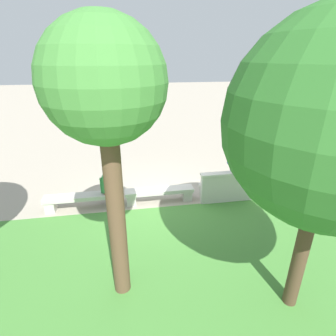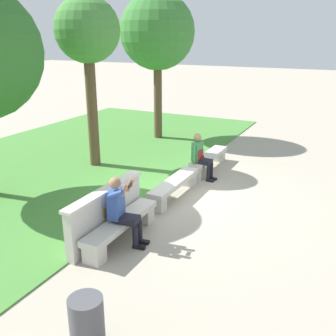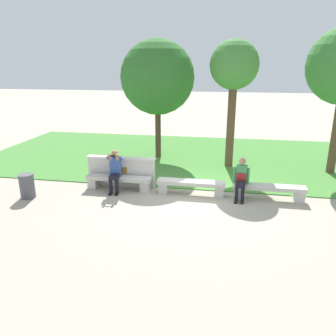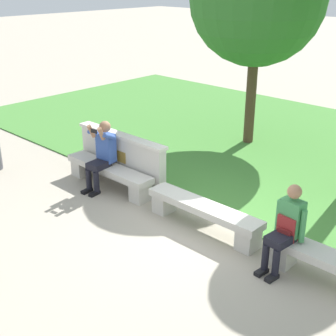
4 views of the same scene
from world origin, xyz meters
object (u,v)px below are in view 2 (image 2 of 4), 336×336
(bench_near, at_px, (174,185))
(tree_right_background, at_px, (87,34))
(bench_mid, at_px, (209,159))
(tree_left_background, at_px, (157,33))
(person_photographer, at_px, (122,208))
(trash_bin, at_px, (87,324))
(person_distant, at_px, (201,155))
(backpack, at_px, (198,156))
(bench_main, at_px, (122,226))

(bench_near, xyz_separation_m, tree_right_background, (1.17, 3.22, 3.49))
(bench_mid, bearing_deg, tree_left_background, 49.69)
(person_photographer, height_order, trash_bin, person_photographer)
(bench_mid, bearing_deg, person_distant, -175.56)
(backpack, xyz_separation_m, tree_right_background, (-0.35, 3.22, 3.17))
(tree_right_background, bearing_deg, bench_near, -109.95)
(backpack, bearing_deg, bench_near, -179.98)
(bench_near, relative_size, trash_bin, 2.83)
(bench_near, distance_m, person_photographer, 2.49)
(bench_main, height_order, tree_right_background, tree_right_background)
(bench_main, bearing_deg, backpack, 0.01)
(bench_mid, relative_size, person_photographer, 1.61)
(bench_near, height_order, bench_mid, same)
(tree_left_background, bearing_deg, backpack, -138.43)
(bench_main, xyz_separation_m, bench_near, (2.37, 0.00, 0.00))
(person_photographer, bearing_deg, backpack, 1.12)
(backpack, bearing_deg, bench_mid, -0.04)
(bench_near, relative_size, backpack, 4.97)
(backpack, xyz_separation_m, tree_left_background, (3.44, 3.05, 3.22))
(bench_main, distance_m, person_photographer, 0.45)
(backpack, distance_m, tree_left_background, 5.61)
(bench_near, distance_m, person_distant, 1.56)
(backpack, bearing_deg, tree_left_background, 41.57)
(bench_near, distance_m, backpack, 1.55)
(bench_mid, height_order, tree_left_background, tree_left_background)
(bench_near, bearing_deg, bench_main, 180.00)
(person_distant, relative_size, tree_left_background, 0.24)
(bench_mid, relative_size, tree_right_background, 0.44)
(person_photographer, bearing_deg, person_distant, 0.16)
(person_distant, distance_m, trash_bin, 6.52)
(backpack, relative_size, trash_bin, 0.57)
(bench_mid, height_order, person_photographer, person_photographer)
(person_distant, bearing_deg, person_photographer, -179.84)
(bench_mid, height_order, tree_right_background, tree_right_background)
(bench_near, height_order, person_distant, person_distant)
(bench_near, xyz_separation_m, person_photographer, (-2.45, -0.08, 0.43))
(bench_mid, bearing_deg, bench_main, 180.00)
(bench_near, bearing_deg, person_distant, -2.49)
(tree_left_background, distance_m, trash_bin, 11.27)
(person_photographer, xyz_separation_m, tree_left_background, (7.40, 3.13, 3.11))
(bench_mid, bearing_deg, trash_bin, -171.16)
(bench_mid, bearing_deg, tree_right_background, 110.36)
(bench_main, relative_size, tree_left_background, 0.41)
(person_photographer, height_order, tree_right_background, tree_right_background)
(bench_mid, relative_size, person_distant, 1.69)
(bench_near, bearing_deg, person_photographer, -178.20)
(tree_left_background, distance_m, tree_right_background, 3.79)
(person_photographer, relative_size, tree_right_background, 0.27)
(bench_mid, distance_m, backpack, 0.91)
(bench_main, relative_size, tree_right_background, 0.44)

